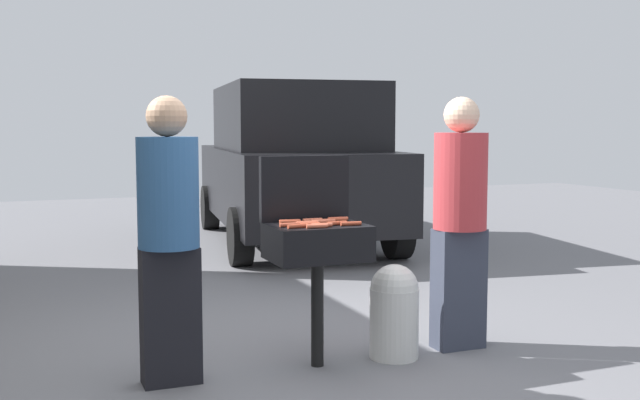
% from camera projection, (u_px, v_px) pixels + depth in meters
% --- Properties ---
extents(ground_plane, '(24.00, 24.00, 0.00)m').
position_uv_depth(ground_plane, '(279.00, 365.00, 4.81)').
color(ground_plane, slate).
extents(bbq_grill, '(0.60, 0.44, 0.90)m').
position_uv_depth(bbq_grill, '(317.00, 247.00, 4.72)').
color(bbq_grill, black).
rests_on(bbq_grill, ground).
extents(grill_lid_open, '(0.60, 0.05, 0.42)m').
position_uv_depth(grill_lid_open, '(305.00, 188.00, 4.89)').
color(grill_lid_open, black).
rests_on(grill_lid_open, bbq_grill).
extents(hot_dog_0, '(0.13, 0.04, 0.03)m').
position_uv_depth(hot_dog_0, '(338.00, 219.00, 4.89)').
color(hot_dog_0, '#B74C33').
rests_on(hot_dog_0, bbq_grill).
extents(hot_dog_1, '(0.13, 0.04, 0.03)m').
position_uv_depth(hot_dog_1, '(337.00, 223.00, 4.67)').
color(hot_dog_1, '#AD4228').
rests_on(hot_dog_1, bbq_grill).
extents(hot_dog_2, '(0.13, 0.03, 0.03)m').
position_uv_depth(hot_dog_2, '(308.00, 224.00, 4.64)').
color(hot_dog_2, '#B74C33').
rests_on(hot_dog_2, bbq_grill).
extents(hot_dog_3, '(0.13, 0.04, 0.03)m').
position_uv_depth(hot_dog_3, '(317.00, 226.00, 4.53)').
color(hot_dog_3, '#C6593D').
rests_on(hot_dog_3, bbq_grill).
extents(hot_dog_4, '(0.13, 0.04, 0.03)m').
position_uv_depth(hot_dog_4, '(337.00, 220.00, 4.85)').
color(hot_dog_4, '#AD4228').
rests_on(hot_dog_4, bbq_grill).
extents(hot_dog_5, '(0.13, 0.03, 0.03)m').
position_uv_depth(hot_dog_5, '(310.00, 225.00, 4.60)').
color(hot_dog_5, '#AD4228').
rests_on(hot_dog_5, bbq_grill).
extents(hot_dog_6, '(0.13, 0.04, 0.03)m').
position_uv_depth(hot_dog_6, '(322.00, 225.00, 4.58)').
color(hot_dog_6, '#C6593D').
rests_on(hot_dog_6, bbq_grill).
extents(hot_dog_7, '(0.13, 0.04, 0.03)m').
position_uv_depth(hot_dog_7, '(351.00, 224.00, 4.65)').
color(hot_dog_7, '#AD4228').
rests_on(hot_dog_7, bbq_grill).
extents(hot_dog_8, '(0.13, 0.04, 0.03)m').
position_uv_depth(hot_dog_8, '(290.00, 221.00, 4.76)').
color(hot_dog_8, '#B74C33').
rests_on(hot_dog_8, bbq_grill).
extents(hot_dog_9, '(0.13, 0.04, 0.03)m').
position_uv_depth(hot_dog_9, '(290.00, 222.00, 4.73)').
color(hot_dog_9, '#AD4228').
rests_on(hot_dog_9, bbq_grill).
extents(hot_dog_10, '(0.13, 0.03, 0.03)m').
position_uv_depth(hot_dog_10, '(313.00, 220.00, 4.82)').
color(hot_dog_10, '#C6593D').
rests_on(hot_dog_10, bbq_grill).
extents(hot_dog_11, '(0.13, 0.03, 0.03)m').
position_uv_depth(hot_dog_11, '(306.00, 223.00, 4.69)').
color(hot_dog_11, '#C6593D').
rests_on(hot_dog_11, bbq_grill).
extents(hot_dog_12, '(0.13, 0.04, 0.03)m').
position_uv_depth(hot_dog_12, '(298.00, 226.00, 4.54)').
color(hot_dog_12, '#AD4228').
rests_on(hot_dog_12, bbq_grill).
extents(hot_dog_13, '(0.13, 0.04, 0.03)m').
position_uv_depth(hot_dog_13, '(325.00, 222.00, 4.75)').
color(hot_dog_13, '#C6593D').
rests_on(hot_dog_13, bbq_grill).
extents(hot_dog_14, '(0.13, 0.03, 0.03)m').
position_uv_depth(hot_dog_14, '(290.00, 225.00, 4.60)').
color(hot_dog_14, '#B74C33').
rests_on(hot_dog_14, bbq_grill).
extents(hot_dog_15, '(0.13, 0.04, 0.03)m').
position_uv_depth(hot_dog_15, '(321.00, 221.00, 4.78)').
color(hot_dog_15, '#C6593D').
rests_on(hot_dog_15, bbq_grill).
extents(propane_tank, '(0.32, 0.32, 0.62)m').
position_uv_depth(propane_tank, '(394.00, 309.00, 4.93)').
color(propane_tank, silver).
rests_on(propane_tank, ground).
extents(person_left, '(0.35, 0.35, 1.68)m').
position_uv_depth(person_left, '(169.00, 229.00, 4.38)').
color(person_left, black).
rests_on(person_left, ground).
extents(person_right, '(0.36, 0.36, 1.70)m').
position_uv_depth(person_right, '(460.00, 213.00, 5.10)').
color(person_right, '#333847').
rests_on(person_right, ground).
extents(parked_minivan, '(2.50, 4.61, 2.02)m').
position_uv_depth(parked_minivan, '(293.00, 164.00, 9.79)').
color(parked_minivan, black).
rests_on(parked_minivan, ground).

